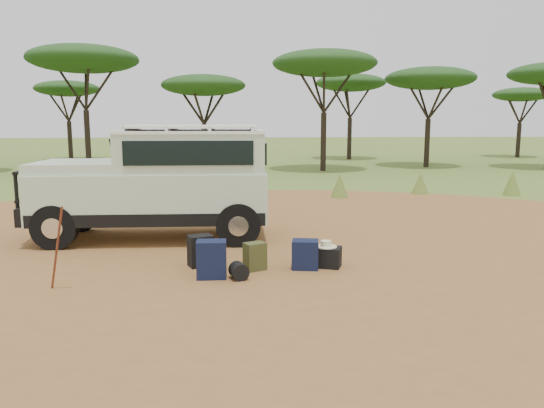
{
  "coord_description": "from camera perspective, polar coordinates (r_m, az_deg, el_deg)",
  "views": [
    {
      "loc": [
        -0.45,
        -8.9,
        2.57
      ],
      "look_at": [
        0.23,
        0.92,
        1.0
      ],
      "focal_mm": 35.0,
      "sensor_mm": 36.0,
      "label": 1
    }
  ],
  "objects": [
    {
      "name": "ground",
      "position": [
        9.27,
        -1.02,
        -7.03
      ],
      "size": [
        140.0,
        140.0,
        0.0
      ],
      "primitive_type": "plane",
      "color": "#566E27",
      "rests_on": "ground"
    },
    {
      "name": "dirt_clearing",
      "position": [
        9.27,
        -1.02,
        -7.0
      ],
      "size": [
        23.0,
        23.0,
        0.01
      ],
      "primitive_type": "cylinder",
      "color": "brown",
      "rests_on": "ground"
    },
    {
      "name": "grass_fringe",
      "position": [
        17.71,
        -2.09,
        2.03
      ],
      "size": [
        36.6,
        1.6,
        0.9
      ],
      "color": "#566E27",
      "rests_on": "ground"
    },
    {
      "name": "acacia_treeline",
      "position": [
        28.82,
        -1.59,
        13.63
      ],
      "size": [
        46.7,
        13.2,
        6.26
      ],
      "color": "black",
      "rests_on": "ground"
    },
    {
      "name": "safari_vehicle",
      "position": [
        11.68,
        -11.86,
        2.05
      ],
      "size": [
        5.11,
        2.07,
        2.45
      ],
      "rotation": [
        0.0,
        0.0,
        -0.01
      ],
      "color": "beige",
      "rests_on": "ground"
    },
    {
      "name": "walking_staff",
      "position": [
        8.57,
        -22.13,
        -4.46
      ],
      "size": [
        0.37,
        0.34,
        1.33
      ],
      "primitive_type": "cylinder",
      "rotation": [
        0.32,
        0.0,
        0.83
      ],
      "color": "brown",
      "rests_on": "ground"
    },
    {
      "name": "backpack_black",
      "position": [
        9.45,
        -7.69,
        -5.03
      ],
      "size": [
        0.49,
        0.43,
        0.56
      ],
      "primitive_type": "cube",
      "rotation": [
        0.0,
        0.0,
        0.37
      ],
      "color": "black",
      "rests_on": "ground"
    },
    {
      "name": "backpack_navy",
      "position": [
        8.74,
        -6.52,
        -5.95
      ],
      "size": [
        0.48,
        0.34,
        0.63
      ],
      "primitive_type": "cube",
      "rotation": [
        0.0,
        0.0,
        -0.01
      ],
      "color": "black",
      "rests_on": "ground"
    },
    {
      "name": "backpack_olive",
      "position": [
        9.15,
        -1.85,
        -5.67
      ],
      "size": [
        0.43,
        0.38,
        0.49
      ],
      "primitive_type": "cube",
      "rotation": [
        0.0,
        0.0,
        0.46
      ],
      "color": "#424620",
      "rests_on": "ground"
    },
    {
      "name": "duffel_navy",
      "position": [
        9.24,
        3.6,
        -5.46
      ],
      "size": [
        0.5,
        0.41,
        0.51
      ],
      "primitive_type": "cube",
      "rotation": [
        0.0,
        0.0,
        -0.16
      ],
      "color": "black",
      "rests_on": "ground"
    },
    {
      "name": "hard_case",
      "position": [
        9.41,
        5.82,
        -5.69
      ],
      "size": [
        0.6,
        0.52,
        0.36
      ],
      "primitive_type": "cube",
      "rotation": [
        0.0,
        0.0,
        -0.35
      ],
      "color": "black",
      "rests_on": "ground"
    },
    {
      "name": "stuff_sack",
      "position": [
        8.67,
        -3.59,
        -7.22
      ],
      "size": [
        0.35,
        0.35,
        0.28
      ],
      "primitive_type": "cylinder",
      "rotation": [
        1.57,
        0.0,
        0.28
      ],
      "color": "black",
      "rests_on": "ground"
    },
    {
      "name": "safari_hat",
      "position": [
        9.36,
        5.84,
        -4.37
      ],
      "size": [
        0.38,
        0.38,
        0.11
      ],
      "color": "beige",
      "rests_on": "hard_case"
    }
  ]
}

